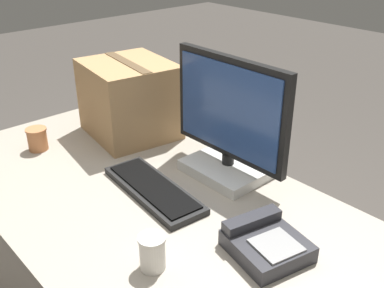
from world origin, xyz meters
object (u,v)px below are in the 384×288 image
at_px(desk_phone, 266,243).
at_px(paper_cup_left, 37,139).
at_px(keyboard, 153,189).
at_px(cardboard_box, 129,99).
at_px(monitor, 229,128).
at_px(paper_cup_right, 152,252).

xyz_separation_m(desk_phone, paper_cup_left, (-1.01, -0.19, 0.02)).
xyz_separation_m(keyboard, paper_cup_left, (-0.56, -0.15, 0.03)).
bearing_deg(keyboard, cardboard_box, 158.96).
height_order(monitor, keyboard, monitor).
xyz_separation_m(desk_phone, paper_cup_right, (-0.16, -0.27, 0.02)).
relative_size(keyboard, desk_phone, 1.88).
bearing_deg(cardboard_box, monitor, 6.87).
bearing_deg(paper_cup_left, paper_cup_right, -5.14).
bearing_deg(desk_phone, cardboard_box, -178.77).
height_order(monitor, desk_phone, monitor).
xyz_separation_m(keyboard, paper_cup_right, (0.29, -0.22, 0.04)).
bearing_deg(monitor, keyboard, -104.52).
bearing_deg(paper_cup_left, monitor, 34.08).
relative_size(monitor, paper_cup_left, 5.41).
xyz_separation_m(monitor, keyboard, (-0.07, -0.28, -0.17)).
distance_m(desk_phone, paper_cup_left, 1.03).
distance_m(paper_cup_left, cardboard_box, 0.40).
distance_m(desk_phone, paper_cup_right, 0.31).
bearing_deg(paper_cup_right, desk_phone, 59.77).
relative_size(keyboard, cardboard_box, 1.10).
relative_size(monitor, keyboard, 1.11).
distance_m(keyboard, cardboard_box, 0.51).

